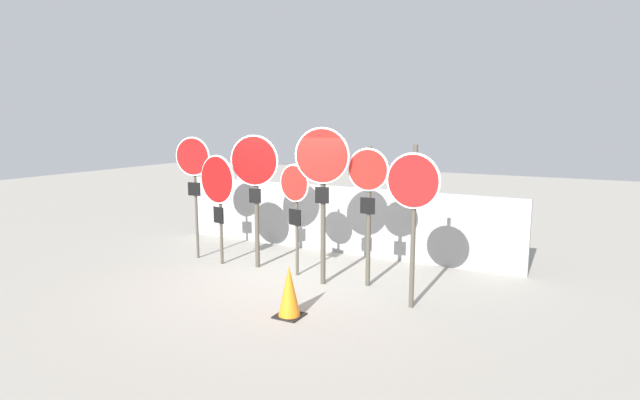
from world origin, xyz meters
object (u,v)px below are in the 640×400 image
(stop_sign_0, at_px, (193,167))
(stop_sign_1, at_px, (218,186))
(stop_sign_3, at_px, (295,194))
(traffic_cone_0, at_px, (289,291))
(stop_sign_2, at_px, (255,174))
(stop_sign_5, at_px, (368,190))
(stop_sign_6, at_px, (413,195))
(stop_sign_4, at_px, (322,174))

(stop_sign_0, bearing_deg, stop_sign_1, -17.93)
(stop_sign_3, relative_size, traffic_cone_0, 2.71)
(traffic_cone_0, bearing_deg, stop_sign_2, 135.61)
(stop_sign_0, height_order, traffic_cone_0, stop_sign_0)
(stop_sign_5, relative_size, stop_sign_6, 0.97)
(stop_sign_2, height_order, stop_sign_5, stop_sign_2)
(traffic_cone_0, bearing_deg, stop_sign_1, 147.72)
(stop_sign_3, distance_m, traffic_cone_0, 2.22)
(stop_sign_2, height_order, stop_sign_3, stop_sign_2)
(stop_sign_3, xyz_separation_m, stop_sign_5, (1.37, 0.05, 0.16))
(stop_sign_0, bearing_deg, stop_sign_6, -16.02)
(stop_sign_1, bearing_deg, stop_sign_0, -178.86)
(stop_sign_5, bearing_deg, stop_sign_6, -36.07)
(stop_sign_4, xyz_separation_m, traffic_cone_0, (0.24, -1.48, -1.52))
(stop_sign_3, bearing_deg, stop_sign_5, 14.45)
(stop_sign_6, bearing_deg, stop_sign_4, 170.52)
(stop_sign_2, bearing_deg, stop_sign_1, 178.94)
(stop_sign_0, height_order, stop_sign_5, stop_sign_0)
(stop_sign_0, bearing_deg, stop_sign_3, -9.62)
(stop_sign_0, height_order, stop_sign_1, stop_sign_0)
(stop_sign_1, bearing_deg, stop_sign_6, 3.38)
(stop_sign_2, bearing_deg, stop_sign_0, 169.40)
(stop_sign_4, xyz_separation_m, stop_sign_6, (1.67, -0.36, -0.18))
(stop_sign_4, bearing_deg, traffic_cone_0, -92.15)
(stop_sign_4, bearing_deg, stop_sign_5, 8.82)
(stop_sign_1, xyz_separation_m, stop_sign_3, (1.68, 0.07, -0.04))
(stop_sign_1, height_order, stop_sign_6, stop_sign_6)
(stop_sign_6, bearing_deg, stop_sign_5, 149.51)
(stop_sign_1, height_order, traffic_cone_0, stop_sign_1)
(stop_sign_1, height_order, stop_sign_2, stop_sign_2)
(stop_sign_2, bearing_deg, traffic_cone_0, -56.09)
(stop_sign_2, height_order, stop_sign_4, stop_sign_4)
(stop_sign_1, xyz_separation_m, traffic_cone_0, (2.58, -1.63, -1.17))
(stop_sign_0, xyz_separation_m, stop_sign_6, (4.70, -0.63, -0.16))
(stop_sign_4, bearing_deg, stop_sign_1, 164.87)
(stop_sign_4, height_order, stop_sign_5, stop_sign_4)
(stop_sign_4, distance_m, stop_sign_6, 1.72)
(stop_sign_0, height_order, stop_sign_2, stop_sign_2)
(stop_sign_1, distance_m, stop_sign_2, 0.82)
(stop_sign_5, xyz_separation_m, stop_sign_6, (0.96, -0.63, 0.06))
(stop_sign_3, relative_size, stop_sign_5, 0.87)
(stop_sign_1, distance_m, stop_sign_3, 1.68)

